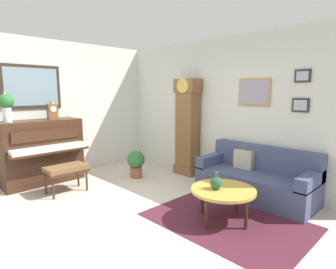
{
  "coord_description": "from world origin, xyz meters",
  "views": [
    {
      "loc": [
        3.19,
        -2.2,
        1.77
      ],
      "look_at": [
        -0.04,
        0.98,
        1.06
      ],
      "focal_mm": 29.52,
      "sensor_mm": 36.0,
      "label": 1
    }
  ],
  "objects_px": {
    "green_jug": "(216,183)",
    "coffee_table": "(223,191)",
    "mantel_clock": "(52,110)",
    "couch": "(256,179)",
    "flower_vase": "(6,104)",
    "piano_bench": "(66,170)",
    "piano": "(42,151)",
    "potted_plant": "(136,162)",
    "grandfather_clock": "(187,130)"
  },
  "relations": [
    {
      "from": "piano",
      "to": "potted_plant",
      "type": "relative_size",
      "value": 2.57
    },
    {
      "from": "coffee_table",
      "to": "flower_vase",
      "type": "height_order",
      "value": "flower_vase"
    },
    {
      "from": "piano",
      "to": "green_jug",
      "type": "height_order",
      "value": "piano"
    },
    {
      "from": "piano",
      "to": "piano_bench",
      "type": "bearing_deg",
      "value": 5.44
    },
    {
      "from": "piano_bench",
      "to": "grandfather_clock",
      "type": "bearing_deg",
      "value": 72.5
    },
    {
      "from": "coffee_table",
      "to": "mantel_clock",
      "type": "bearing_deg",
      "value": -165.17
    },
    {
      "from": "green_jug",
      "to": "grandfather_clock",
      "type": "bearing_deg",
      "value": 141.83
    },
    {
      "from": "piano_bench",
      "to": "couch",
      "type": "xyz_separation_m",
      "value": [
        2.44,
        2.18,
        -0.09
      ]
    },
    {
      "from": "piano",
      "to": "coffee_table",
      "type": "xyz_separation_m",
      "value": [
        3.38,
        1.14,
        -0.2
      ]
    },
    {
      "from": "couch",
      "to": "piano_bench",
      "type": "bearing_deg",
      "value": -138.22
    },
    {
      "from": "couch",
      "to": "flower_vase",
      "type": "height_order",
      "value": "flower_vase"
    },
    {
      "from": "mantel_clock",
      "to": "flower_vase",
      "type": "distance_m",
      "value": 0.8
    },
    {
      "from": "green_jug",
      "to": "coffee_table",
      "type": "bearing_deg",
      "value": 53.42
    },
    {
      "from": "grandfather_clock",
      "to": "potted_plant",
      "type": "xyz_separation_m",
      "value": [
        -0.56,
        -0.94,
        -0.64
      ]
    },
    {
      "from": "grandfather_clock",
      "to": "piano_bench",
      "type": "bearing_deg",
      "value": -107.5
    },
    {
      "from": "potted_plant",
      "to": "couch",
      "type": "bearing_deg",
      "value": 18.95
    },
    {
      "from": "flower_vase",
      "to": "green_jug",
      "type": "distance_m",
      "value": 3.82
    },
    {
      "from": "potted_plant",
      "to": "green_jug",
      "type": "bearing_deg",
      "value": -10.48
    },
    {
      "from": "mantel_clock",
      "to": "couch",
      "type": "bearing_deg",
      "value": 31.58
    },
    {
      "from": "piano",
      "to": "mantel_clock",
      "type": "relative_size",
      "value": 3.79
    },
    {
      "from": "potted_plant",
      "to": "coffee_table",
      "type": "bearing_deg",
      "value": -8.27
    },
    {
      "from": "piano_bench",
      "to": "piano",
      "type": "bearing_deg",
      "value": -174.56
    },
    {
      "from": "couch",
      "to": "mantel_clock",
      "type": "relative_size",
      "value": 5.0
    },
    {
      "from": "mantel_clock",
      "to": "piano_bench",
      "type": "bearing_deg",
      "value": -11.22
    },
    {
      "from": "grandfather_clock",
      "to": "potted_plant",
      "type": "bearing_deg",
      "value": -120.68
    },
    {
      "from": "coffee_table",
      "to": "potted_plant",
      "type": "bearing_deg",
      "value": 171.73
    },
    {
      "from": "couch",
      "to": "potted_plant",
      "type": "relative_size",
      "value": 3.39
    },
    {
      "from": "piano_bench",
      "to": "potted_plant",
      "type": "bearing_deg",
      "value": 82.67
    },
    {
      "from": "coffee_table",
      "to": "potted_plant",
      "type": "xyz_separation_m",
      "value": [
        -2.36,
        0.34,
        -0.1
      ]
    },
    {
      "from": "piano",
      "to": "potted_plant",
      "type": "height_order",
      "value": "piano"
    },
    {
      "from": "flower_vase",
      "to": "green_jug",
      "type": "height_order",
      "value": "flower_vase"
    },
    {
      "from": "mantel_clock",
      "to": "coffee_table",
      "type": "bearing_deg",
      "value": 14.83
    },
    {
      "from": "coffee_table",
      "to": "potted_plant",
      "type": "distance_m",
      "value": 2.39
    },
    {
      "from": "couch",
      "to": "green_jug",
      "type": "xyz_separation_m",
      "value": [
        0.04,
        -1.2,
        0.23
      ]
    },
    {
      "from": "couch",
      "to": "green_jug",
      "type": "bearing_deg",
      "value": -88.06
    },
    {
      "from": "piano",
      "to": "grandfather_clock",
      "type": "relative_size",
      "value": 0.71
    },
    {
      "from": "coffee_table",
      "to": "flower_vase",
      "type": "xyz_separation_m",
      "value": [
        -3.38,
        -1.69,
        1.12
      ]
    },
    {
      "from": "couch",
      "to": "potted_plant",
      "type": "distance_m",
      "value": 2.39
    },
    {
      "from": "piano_bench",
      "to": "green_jug",
      "type": "bearing_deg",
      "value": 21.52
    },
    {
      "from": "piano_bench",
      "to": "grandfather_clock",
      "type": "xyz_separation_m",
      "value": [
        0.74,
        2.35,
        0.56
      ]
    },
    {
      "from": "piano_bench",
      "to": "potted_plant",
      "type": "xyz_separation_m",
      "value": [
        0.18,
        1.4,
        -0.08
      ]
    },
    {
      "from": "couch",
      "to": "coffee_table",
      "type": "height_order",
      "value": "couch"
    },
    {
      "from": "piano_bench",
      "to": "green_jug",
      "type": "relative_size",
      "value": 2.92
    },
    {
      "from": "mantel_clock",
      "to": "green_jug",
      "type": "height_order",
      "value": "mantel_clock"
    },
    {
      "from": "piano",
      "to": "coffee_table",
      "type": "relative_size",
      "value": 1.64
    },
    {
      "from": "flower_vase",
      "to": "grandfather_clock",
      "type": "bearing_deg",
      "value": 62.05
    },
    {
      "from": "coffee_table",
      "to": "couch",
      "type": "bearing_deg",
      "value": 95.21
    },
    {
      "from": "mantel_clock",
      "to": "flower_vase",
      "type": "bearing_deg",
      "value": -90.04
    },
    {
      "from": "grandfather_clock",
      "to": "couch",
      "type": "bearing_deg",
      "value": -5.61
    },
    {
      "from": "couch",
      "to": "green_jug",
      "type": "height_order",
      "value": "couch"
    }
  ]
}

